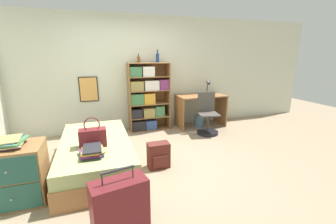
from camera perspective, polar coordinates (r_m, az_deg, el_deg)
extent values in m
plane|color=gray|center=(3.91, -6.11, -12.01)|extent=(14.00, 14.00, 0.00)
cube|color=beige|center=(5.29, -10.76, 9.44)|extent=(10.00, 0.06, 2.60)
cube|color=black|center=(5.23, -19.50, 5.47)|extent=(0.39, 0.02, 0.54)
cube|color=#DB994C|center=(5.22, -19.50, 5.45)|extent=(0.35, 0.01, 0.50)
cube|color=olive|center=(3.78, -17.64, -11.26)|extent=(1.05, 2.04, 0.28)
cube|color=#9EAD70|center=(3.69, -17.91, -8.07)|extent=(1.02, 2.01, 0.18)
cube|color=olive|center=(4.68, -18.00, -5.11)|extent=(1.05, 0.04, 0.46)
cube|color=maroon|center=(3.40, -18.54, -6.19)|extent=(0.37, 0.18, 0.26)
torus|color=maroon|center=(3.33, -18.80, -3.08)|extent=(0.22, 0.02, 0.22)
cube|color=#427A4C|center=(3.15, -18.86, -10.20)|extent=(0.32, 0.29, 0.01)
cube|color=#232328|center=(3.14, -18.61, -10.03)|extent=(0.26, 0.37, 0.01)
cube|color=#7A336B|center=(3.16, -18.89, -9.66)|extent=(0.28, 0.36, 0.01)
cube|color=#7A336B|center=(3.14, -18.92, -9.50)|extent=(0.32, 0.33, 0.02)
cube|color=#99894C|center=(3.13, -18.48, -9.19)|extent=(0.30, 0.32, 0.01)
cube|color=gold|center=(3.12, -18.98, -9.11)|extent=(0.24, 0.36, 0.01)
cube|color=#99894C|center=(3.12, -18.89, -8.81)|extent=(0.25, 0.36, 0.01)
cube|color=#232328|center=(3.10, -18.70, -8.66)|extent=(0.23, 0.35, 0.02)
cube|color=#5B191E|center=(2.48, -12.16, -22.14)|extent=(0.59, 0.37, 0.54)
cylinder|color=#2D2D33|center=(2.27, -16.42, -16.20)|extent=(0.01, 0.01, 0.12)
cylinder|color=#2D2D33|center=(2.34, -8.94, -14.75)|extent=(0.01, 0.01, 0.12)
cube|color=#2D2D33|center=(2.27, -12.69, -14.18)|extent=(0.33, 0.08, 0.02)
cube|color=olive|center=(3.31, -34.12, -12.91)|extent=(0.64, 0.51, 0.70)
cube|color=#1E4C42|center=(3.17, -34.94, -17.70)|extent=(0.60, 0.01, 0.31)
sphere|color=#B2A893|center=(3.16, -35.00, -17.81)|extent=(0.02, 0.02, 0.02)
cube|color=#1E4C42|center=(3.02, -35.86, -12.26)|extent=(0.60, 0.01, 0.31)
sphere|color=#B2A893|center=(3.01, -35.93, -12.36)|extent=(0.02, 0.02, 0.02)
cube|color=#232328|center=(3.18, -35.50, -7.15)|extent=(0.30, 0.28, 0.02)
cube|color=#B2382D|center=(3.19, -35.40, -6.76)|extent=(0.28, 0.30, 0.02)
cube|color=beige|center=(3.18, -35.10, -6.54)|extent=(0.30, 0.38, 0.01)
cube|color=#99894C|center=(3.17, -35.17, -6.39)|extent=(0.31, 0.32, 0.01)
cube|color=#427A4C|center=(3.16, -35.25, -6.11)|extent=(0.34, 0.38, 0.02)
cube|color=#334C84|center=(3.17, -35.40, -5.82)|extent=(0.25, 0.33, 0.01)
cube|color=#99894C|center=(3.18, -35.74, -5.66)|extent=(0.30, 0.34, 0.01)
cube|color=olive|center=(5.14, -9.84, 3.48)|extent=(0.02, 0.36, 1.56)
cube|color=olive|center=(5.35, -0.10, 4.12)|extent=(0.02, 0.36, 1.56)
cube|color=olive|center=(5.39, -5.32, 4.14)|extent=(0.93, 0.01, 1.56)
cube|color=olive|center=(5.42, -4.70, -4.22)|extent=(0.90, 0.36, 0.02)
cube|color=olive|center=(5.33, -4.76, -1.13)|extent=(0.90, 0.36, 0.02)
cube|color=olive|center=(5.25, -4.83, 2.15)|extent=(0.90, 0.36, 0.02)
cube|color=olive|center=(5.20, -4.91, 5.51)|extent=(0.90, 0.36, 0.02)
cube|color=olive|center=(5.16, -4.98, 8.94)|extent=(0.90, 0.36, 0.02)
cube|color=olive|center=(5.14, -5.06, 12.30)|extent=(0.90, 0.36, 0.02)
cube|color=#232328|center=(5.31, -7.62, -3.31)|extent=(0.32, 0.27, 0.23)
cube|color=#334C84|center=(5.37, -4.50, -3.07)|extent=(0.25, 0.27, 0.22)
cube|color=#232328|center=(5.22, -8.08, -0.29)|extent=(0.25, 0.27, 0.20)
cube|color=#99894C|center=(5.28, -5.00, -0.01)|extent=(0.27, 0.27, 0.21)
cube|color=#427A4C|center=(5.33, -2.35, 0.38)|extent=(0.21, 0.27, 0.24)
cube|color=#427A4C|center=(5.15, -7.99, 3.31)|extent=(0.29, 0.27, 0.25)
cube|color=gold|center=(5.21, -4.94, 3.51)|extent=(0.25, 0.27, 0.24)
cube|color=#99894C|center=(5.10, -8.09, 6.58)|extent=(0.29, 0.27, 0.22)
cube|color=silver|center=(5.17, -4.34, 6.82)|extent=(0.33, 0.27, 0.22)
cube|color=#7A336B|center=(5.25, -1.30, 7.04)|extent=(0.20, 0.27, 0.23)
cube|color=#427A4C|center=(5.07, -8.41, 10.08)|extent=(0.26, 0.27, 0.22)
cube|color=silver|center=(5.13, -5.17, 10.23)|extent=(0.26, 0.27, 0.22)
cylinder|color=brown|center=(5.14, -7.47, 13.08)|extent=(0.07, 0.07, 0.13)
cylinder|color=brown|center=(5.14, -7.50, 14.04)|extent=(0.03, 0.03, 0.04)
cylinder|color=#232328|center=(5.14, -7.51, 14.35)|extent=(0.03, 0.03, 0.02)
cylinder|color=navy|center=(5.21, -2.69, 13.54)|extent=(0.07, 0.07, 0.19)
cylinder|color=navy|center=(5.21, -2.71, 14.95)|extent=(0.03, 0.03, 0.06)
cylinder|color=#232328|center=(5.21, -2.71, 15.41)|extent=(0.03, 0.03, 0.02)
cube|color=olive|center=(5.53, 8.37, 4.16)|extent=(1.17, 0.63, 0.02)
cube|color=olive|center=(5.39, 2.83, -0.21)|extent=(0.03, 0.59, 0.75)
cube|color=olive|center=(5.88, 13.16, 0.67)|extent=(0.03, 0.59, 0.75)
cylinder|color=black|center=(5.70, 9.88, 4.61)|extent=(0.15, 0.15, 0.02)
cylinder|color=black|center=(5.68, 9.94, 5.99)|extent=(0.02, 0.02, 0.26)
cone|color=black|center=(5.68, 10.41, 7.53)|extent=(0.16, 0.13, 0.16)
cylinder|color=black|center=(5.15, 9.98, -5.16)|extent=(0.47, 0.47, 0.06)
cylinder|color=#333338|center=(5.09, 10.07, -3.10)|extent=(0.05, 0.05, 0.45)
cube|color=#47423D|center=(5.02, 10.19, -0.51)|extent=(0.51, 0.51, 0.03)
cube|color=#47423D|center=(5.15, 9.67, 2.59)|extent=(0.39, 0.12, 0.44)
cube|color=#56231E|center=(3.59, -2.43, -10.89)|extent=(0.34, 0.20, 0.40)
cube|color=#56231E|center=(3.52, -1.89, -12.54)|extent=(0.24, 0.03, 0.18)
cylinder|color=slate|center=(5.59, 7.87, -2.20)|extent=(0.23, 0.23, 0.30)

